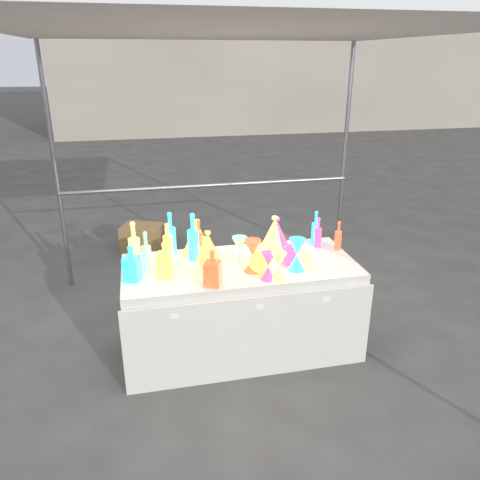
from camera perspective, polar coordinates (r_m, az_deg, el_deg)
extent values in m
plane|color=#5A5853|center=(4.00, 0.00, -12.79)|extent=(80.00, 80.00, 0.00)
cylinder|color=gray|center=(4.91, -21.55, 7.60)|extent=(0.04, 0.04, 2.40)
cylinder|color=gray|center=(5.32, 12.58, 9.56)|extent=(0.04, 0.04, 2.40)
cube|color=white|center=(3.31, 0.00, 24.58)|extent=(3.15, 3.15, 0.06)
cylinder|color=gray|center=(4.91, -3.70, 6.66)|extent=(3.00, 0.04, 0.04)
cube|color=silver|center=(3.80, 0.00, -8.10)|extent=(1.80, 0.80, 0.75)
cube|color=silver|center=(3.47, 1.50, -11.93)|extent=(1.84, 0.02, 0.68)
cube|color=white|center=(3.25, -7.97, -9.22)|extent=(0.06, 0.00, 0.03)
cube|color=white|center=(3.34, 2.44, -8.17)|extent=(0.06, 0.00, 0.03)
cube|color=white|center=(3.49, 10.48, -7.17)|extent=(0.06, 0.00, 0.03)
cube|color=#B3A995|center=(17.88, 3.16, 23.76)|extent=(14.00, 6.00, 6.00)
cube|color=olive|center=(5.85, -11.75, 0.14)|extent=(0.57, 0.50, 0.34)
cube|color=olive|center=(5.86, 4.94, -0.90)|extent=(0.86, 0.80, 0.06)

